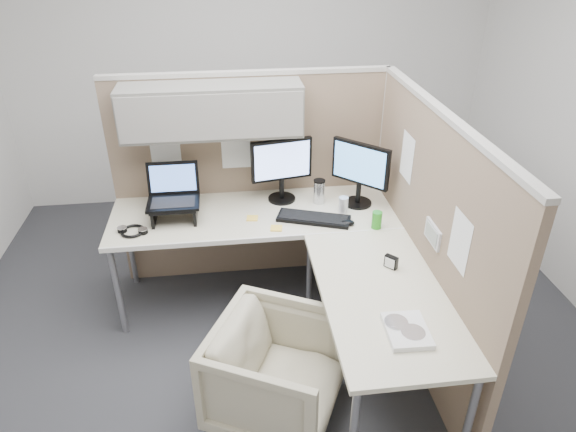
{
  "coord_description": "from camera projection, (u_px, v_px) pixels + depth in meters",
  "views": [
    {
      "loc": [
        -0.26,
        -2.61,
        2.49
      ],
      "look_at": [
        0.1,
        0.25,
        0.85
      ],
      "focal_mm": 32.0,
      "sensor_mm": 36.0,
      "label": 1
    }
  ],
  "objects": [
    {
      "name": "travel_mug",
      "position": [
        319.0,
        191.0,
        3.68
      ],
      "size": [
        0.08,
        0.08,
        0.18
      ],
      "color": "silver",
      "rests_on": "desk"
    },
    {
      "name": "monitor_right",
      "position": [
        360.0,
        169.0,
        3.58
      ],
      "size": [
        0.34,
        0.33,
        0.47
      ],
      "rotation": [
        0.0,
        0.0,
        -0.78
      ],
      "color": "black",
      "rests_on": "desk"
    },
    {
      "name": "office_chair",
      "position": [
        277.0,
        368.0,
        2.86
      ],
      "size": [
        0.85,
        0.87,
        0.68
      ],
      "primitive_type": "imported",
      "rotation": [
        0.0,
        0.0,
        1.11
      ],
      "color": "#B3AF8E",
      "rests_on": "ground"
    },
    {
      "name": "headphones",
      "position": [
        133.0,
        231.0,
        3.36
      ],
      "size": [
        0.2,
        0.2,
        0.03
      ],
      "rotation": [
        0.0,
        0.0,
        -0.26
      ],
      "color": "black",
      "rests_on": "desk"
    },
    {
      "name": "partition_right",
      "position": [
        424.0,
        238.0,
        3.14
      ],
      "size": [
        0.07,
        2.03,
        1.63
      ],
      "color": "#886F59",
      "rests_on": "ground"
    },
    {
      "name": "laptop_station",
      "position": [
        174.0,
        200.0,
        3.47
      ],
      "size": [
        0.35,
        0.3,
        0.36
      ],
      "color": "black",
      "rests_on": "desk"
    },
    {
      "name": "soda_can_silver",
      "position": [
        343.0,
        205.0,
        3.57
      ],
      "size": [
        0.07,
        0.07,
        0.12
      ],
      "primitive_type": "cylinder",
      "color": "silver",
      "rests_on": "desk"
    },
    {
      "name": "paper_stack",
      "position": [
        407.0,
        330.0,
        2.53
      ],
      "size": [
        0.22,
        0.27,
        0.03
      ],
      "rotation": [
        0.0,
        0.0,
        -0.04
      ],
      "color": "white",
      "rests_on": "desk"
    },
    {
      "name": "desk",
      "position": [
        294.0,
        247.0,
        3.29
      ],
      "size": [
        2.0,
        1.98,
        0.73
      ],
      "color": "beige",
      "rests_on": "ground"
    },
    {
      "name": "desk_clock",
      "position": [
        391.0,
        262.0,
        3.01
      ],
      "size": [
        0.08,
        0.08,
        0.08
      ],
      "rotation": [
        0.0,
        0.0,
        -0.82
      ],
      "color": "black",
      "rests_on": "desk"
    },
    {
      "name": "sticky_note_d",
      "position": [
        252.0,
        218.0,
        3.52
      ],
      "size": [
        0.09,
        0.09,
        0.01
      ],
      "primitive_type": "cube",
      "rotation": [
        0.0,
        0.0,
        -0.13
      ],
      "color": "yellow",
      "rests_on": "desk"
    },
    {
      "name": "partition_back",
      "position": [
        234.0,
        149.0,
        3.66
      ],
      "size": [
        2.0,
        0.36,
        1.63
      ],
      "color": "#886F59",
      "rests_on": "ground"
    },
    {
      "name": "mouse",
      "position": [
        347.0,
        223.0,
        3.44
      ],
      "size": [
        0.1,
        0.07,
        0.03
      ],
      "primitive_type": "ellipsoid",
      "rotation": [
        0.0,
        0.0,
        -0.12
      ],
      "color": "black",
      "rests_on": "desk"
    },
    {
      "name": "monitor_left",
      "position": [
        282.0,
        165.0,
        3.63
      ],
      "size": [
        0.44,
        0.2,
        0.47
      ],
      "rotation": [
        0.0,
        0.0,
        0.18
      ],
      "color": "black",
      "rests_on": "desk"
    },
    {
      "name": "keyboard",
      "position": [
        314.0,
        218.0,
        3.5
      ],
      "size": [
        0.52,
        0.32,
        0.02
      ],
      "primitive_type": "cube",
      "rotation": [
        0.0,
        0.0,
        -0.35
      ],
      "color": "black",
      "rests_on": "desk"
    },
    {
      "name": "ground",
      "position": [
        278.0,
        343.0,
        3.51
      ],
      "size": [
        4.5,
        4.5,
        0.0
      ],
      "primitive_type": "plane",
      "color": "#2B2B2F",
      "rests_on": "ground"
    },
    {
      "name": "soda_can_green",
      "position": [
        377.0,
        220.0,
        3.39
      ],
      "size": [
        0.07,
        0.07,
        0.12
      ],
      "primitive_type": "cylinder",
      "color": "#268C1E",
      "rests_on": "desk"
    },
    {
      "name": "sticky_note_b",
      "position": [
        276.0,
        228.0,
        3.41
      ],
      "size": [
        0.09,
        0.09,
        0.01
      ],
      "primitive_type": "cube",
      "rotation": [
        0.0,
        0.0,
        -0.16
      ],
      "color": "yellow",
      "rests_on": "desk"
    }
  ]
}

